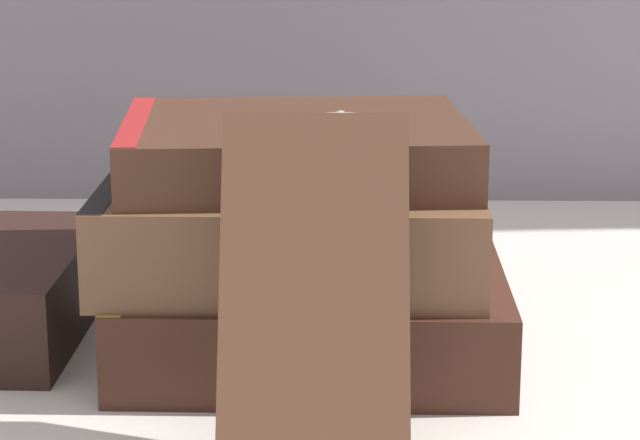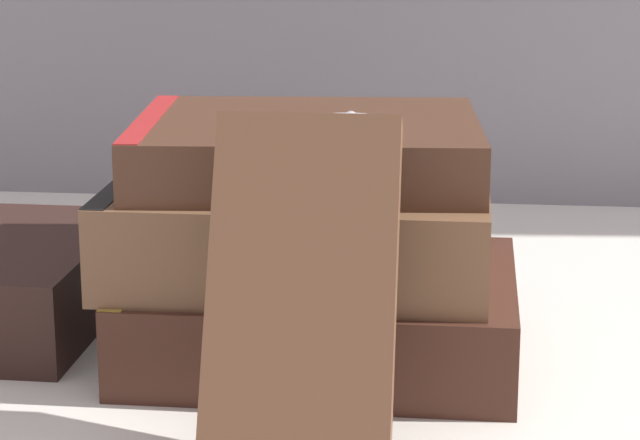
% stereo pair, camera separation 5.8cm
% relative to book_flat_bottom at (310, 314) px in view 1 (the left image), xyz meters
% --- Properties ---
extents(ground_plane, '(3.00, 3.00, 0.00)m').
position_rel_book_flat_bottom_xyz_m(ground_plane, '(0.02, -0.05, -0.02)').
color(ground_plane, silver).
extents(book_flat_bottom, '(0.20, 0.16, 0.05)m').
position_rel_book_flat_bottom_xyz_m(book_flat_bottom, '(0.00, 0.00, 0.00)').
color(book_flat_bottom, '#422319').
rests_on(book_flat_bottom, ground_plane).
extents(book_flat_middle, '(0.20, 0.15, 0.05)m').
position_rel_book_flat_bottom_xyz_m(book_flat_middle, '(-0.01, -0.00, 0.05)').
color(book_flat_middle, brown).
rests_on(book_flat_middle, book_flat_bottom).
extents(book_flat_top, '(0.19, 0.16, 0.03)m').
position_rel_book_flat_bottom_xyz_m(book_flat_top, '(-0.01, 0.01, 0.09)').
color(book_flat_top, '#4C2D1E').
rests_on(book_flat_top, book_flat_middle).
extents(book_leaning_front, '(0.08, 0.09, 0.15)m').
position_rel_book_flat_bottom_xyz_m(book_leaning_front, '(0.01, -0.13, 0.05)').
color(book_leaning_front, brown).
rests_on(book_leaning_front, ground_plane).
extents(pocket_watch, '(0.05, 0.05, 0.01)m').
position_rel_book_flat_bottom_xyz_m(pocket_watch, '(0.02, -0.02, 0.11)').
color(pocket_watch, silver).
rests_on(pocket_watch, book_flat_top).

